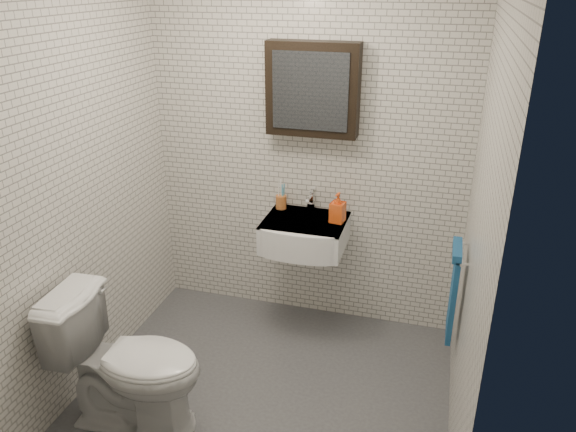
{
  "coord_description": "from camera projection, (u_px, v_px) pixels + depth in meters",
  "views": [
    {
      "loc": [
        0.89,
        -2.6,
        2.39
      ],
      "look_at": [
        0.02,
        0.45,
        1.01
      ],
      "focal_mm": 35.0,
      "sensor_mm": 36.0,
      "label": 1
    }
  ],
  "objects": [
    {
      "name": "room_shell",
      "position": [
        260.0,
        168.0,
        2.88
      ],
      "size": [
        2.22,
        2.02,
        2.51
      ],
      "color": "silver",
      "rests_on": "ground"
    },
    {
      "name": "soap_bottle",
      "position": [
        338.0,
        208.0,
        3.73
      ],
      "size": [
        0.11,
        0.11,
        0.21
      ],
      "primitive_type": "imported",
      "rotation": [
        0.0,
        0.0,
        -0.16
      ],
      "color": "#FFA11A",
      "rests_on": "washbasin"
    },
    {
      "name": "ground",
      "position": [
        265.0,
        392.0,
        3.47
      ],
      "size": [
        2.2,
        2.0,
        0.01
      ],
      "primitive_type": "cube",
      "color": "#46484D",
      "rests_on": "ground"
    },
    {
      "name": "washbasin",
      "position": [
        304.0,
        235.0,
        3.8
      ],
      "size": [
        0.55,
        0.5,
        0.2
      ],
      "color": "white",
      "rests_on": "room_shell"
    },
    {
      "name": "mirror_cabinet",
      "position": [
        313.0,
        89.0,
        3.59
      ],
      "size": [
        0.6,
        0.15,
        0.6
      ],
      "color": "black",
      "rests_on": "room_shell"
    },
    {
      "name": "faucet",
      "position": [
        311.0,
        202.0,
        3.91
      ],
      "size": [
        0.06,
        0.2,
        0.15
      ],
      "color": "silver",
      "rests_on": "washbasin"
    },
    {
      "name": "towel_rail",
      "position": [
        454.0,
        288.0,
        3.23
      ],
      "size": [
        0.09,
        0.3,
        0.58
      ],
      "color": "silver",
      "rests_on": "room_shell"
    },
    {
      "name": "toothbrush_cup",
      "position": [
        281.0,
        201.0,
        3.97
      ],
      "size": [
        0.09,
        0.09,
        0.21
      ],
      "rotation": [
        0.0,
        0.0,
        0.14
      ],
      "color": "#B4622D",
      "rests_on": "washbasin"
    },
    {
      "name": "toilet",
      "position": [
        130.0,
        362.0,
        3.1
      ],
      "size": [
        0.83,
        0.5,
        0.83
      ],
      "primitive_type": "imported",
      "rotation": [
        0.0,
        0.0,
        1.62
      ],
      "color": "white",
      "rests_on": "ground"
    }
  ]
}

